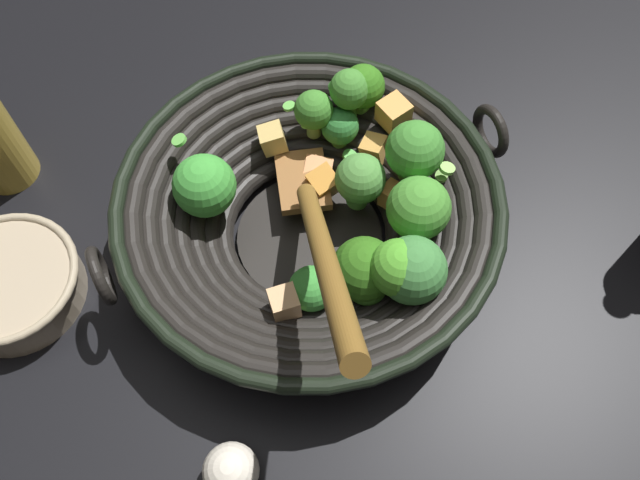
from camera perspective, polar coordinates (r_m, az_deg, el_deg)
The scene contains 4 objects.
ground_plane at distance 0.64m, azimuth -0.92°, elevation -0.02°, with size 4.00×4.00×0.00m, color black.
wok at distance 0.60m, azimuth -0.47°, elevation 2.56°, with size 0.38×0.36×0.23m.
prep_bowl at distance 0.66m, azimuth -25.94°, elevation -3.60°, with size 0.14×0.14×0.04m.
garlic_bulb at distance 0.55m, azimuth -7.97°, elevation -19.81°, with size 0.05×0.05×0.05m, color silver.
Camera 1 is at (0.23, 0.21, 0.56)m, focal length 35.78 mm.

